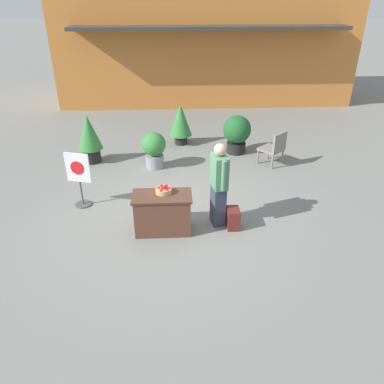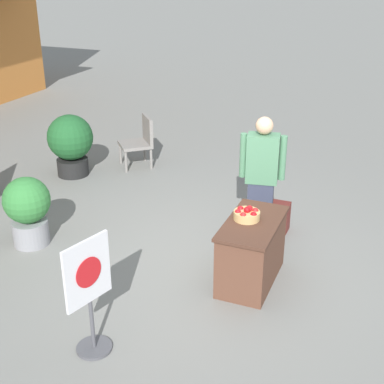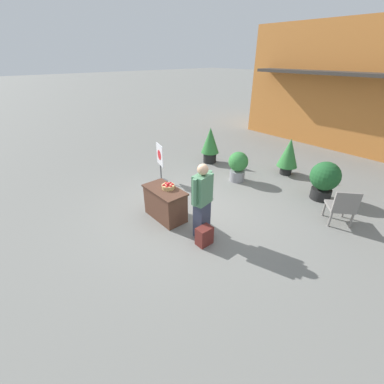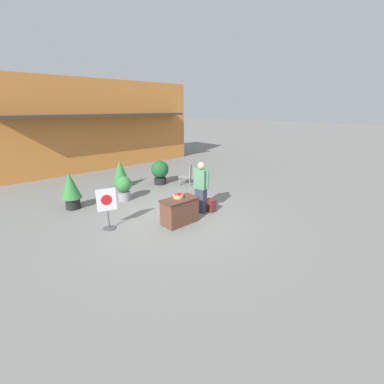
# 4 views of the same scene
# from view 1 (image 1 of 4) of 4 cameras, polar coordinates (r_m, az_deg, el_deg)

# --- Properties ---
(ground_plane) EXTENTS (120.00, 120.00, 0.00)m
(ground_plane) POSITION_cam_1_polar(r_m,az_deg,el_deg) (7.96, -2.16, -3.60)
(ground_plane) COLOR slate
(storefront_building) EXTENTS (11.60, 4.54, 4.88)m
(storefront_building) POSITION_cam_1_polar(r_m,az_deg,el_deg) (16.64, 1.91, 22.42)
(storefront_building) COLOR #C67533
(storefront_building) RESTS_ON ground_plane
(display_table) EXTENTS (1.14, 0.60, 0.80)m
(display_table) POSITION_cam_1_polar(r_m,az_deg,el_deg) (7.31, -4.50, -3.19)
(display_table) COLOR brown
(display_table) RESTS_ON ground_plane
(apple_basket) EXTENTS (0.31, 0.31, 0.16)m
(apple_basket) POSITION_cam_1_polar(r_m,az_deg,el_deg) (7.15, -4.34, 0.32)
(apple_basket) COLOR tan
(apple_basket) RESTS_ON display_table
(person_visitor) EXTENTS (0.33, 0.60, 1.73)m
(person_visitor) POSITION_cam_1_polar(r_m,az_deg,el_deg) (7.30, 4.11, 1.16)
(person_visitor) COLOR #33384C
(person_visitor) RESTS_ON ground_plane
(backpack) EXTENTS (0.24, 0.34, 0.42)m
(backpack) POSITION_cam_1_polar(r_m,az_deg,el_deg) (7.52, 6.27, -4.00)
(backpack) COLOR maroon
(backpack) RESTS_ON ground_plane
(poster_board) EXTENTS (0.53, 0.36, 1.24)m
(poster_board) POSITION_cam_1_polar(r_m,az_deg,el_deg) (8.38, -16.80, 2.03)
(poster_board) COLOR #4C4C51
(poster_board) RESTS_ON ground_plane
(patio_chair) EXTENTS (0.78, 0.78, 0.93)m
(patio_chair) POSITION_cam_1_polar(r_m,az_deg,el_deg) (10.30, 12.46, 6.71)
(patio_chair) COLOR gray
(patio_chair) RESTS_ON ground_plane
(potted_plant_near_right) EXTENTS (0.80, 0.80, 1.10)m
(potted_plant_near_right) POSITION_cam_1_polar(r_m,az_deg,el_deg) (10.91, 6.86, 9.03)
(potted_plant_near_right) COLOR black
(potted_plant_near_right) RESTS_ON ground_plane
(potted_plant_far_left) EXTENTS (0.67, 0.67, 1.24)m
(potted_plant_far_left) POSITION_cam_1_polar(r_m,az_deg,el_deg) (11.47, -1.74, 10.68)
(potted_plant_far_left) COLOR black
(potted_plant_far_left) RESTS_ON ground_plane
(potted_plant_near_left) EXTENTS (0.66, 0.66, 1.32)m
(potted_plant_near_left) POSITION_cam_1_polar(r_m,az_deg,el_deg) (10.54, -15.40, 8.17)
(potted_plant_near_left) COLOR black
(potted_plant_near_left) RESTS_ON ground_plane
(potted_plant_far_right) EXTENTS (0.63, 0.63, 0.96)m
(potted_plant_far_right) POSITION_cam_1_polar(r_m,az_deg,el_deg) (9.96, -5.80, 6.64)
(potted_plant_far_right) COLOR gray
(potted_plant_far_right) RESTS_ON ground_plane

